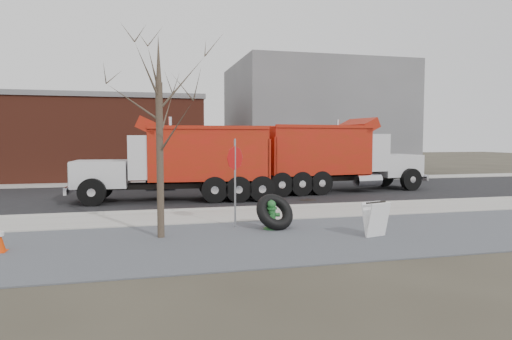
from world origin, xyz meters
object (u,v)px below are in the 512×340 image
object	(u,v)px
fire_hydrant	(271,216)
sandwich_board	(376,219)
dump_truck_red_b	(183,159)
truck_tire	(275,212)
stop_sign	(235,167)
dump_truck_red_a	(334,155)

from	to	relation	value
fire_hydrant	sandwich_board	world-z (taller)	sandwich_board
dump_truck_red_b	truck_tire	bearing A→B (deg)	110.36
sandwich_board	dump_truck_red_b	size ratio (longest dim) A/B	0.11
stop_sign	dump_truck_red_b	xyz separation A→B (m)	(-0.94, 6.17, -0.04)
stop_sign	sandwich_board	world-z (taller)	stop_sign
truck_tire	dump_truck_red_b	size ratio (longest dim) A/B	0.17
stop_sign	sandwich_board	xyz separation A→B (m)	(3.30, -2.15, -1.28)
truck_tire	sandwich_board	distance (m)	2.80
fire_hydrant	stop_sign	bearing A→B (deg)	158.83
fire_hydrant	sandwich_board	xyz separation A→B (m)	(2.36, -1.60, 0.10)
truck_tire	dump_truck_red_b	world-z (taller)	dump_truck_red_b
truck_tire	stop_sign	xyz separation A→B (m)	(-1.05, 0.48, 1.27)
fire_hydrant	dump_truck_red_b	bearing A→B (deg)	114.77
sandwich_board	dump_truck_red_b	bearing A→B (deg)	100.16
truck_tire	sandwich_board	xyz separation A→B (m)	(2.25, -1.67, -0.01)
stop_sign	sandwich_board	size ratio (longest dim) A/B	2.80
truck_tire	dump_truck_red_a	world-z (taller)	dump_truck_red_a
dump_truck_red_a	dump_truck_red_b	bearing A→B (deg)	-175.79
truck_tire	stop_sign	bearing A→B (deg)	155.56
fire_hydrant	sandwich_board	bearing A→B (deg)	-24.97
fire_hydrant	dump_truck_red_b	world-z (taller)	dump_truck_red_b
fire_hydrant	dump_truck_red_a	distance (m)	9.94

